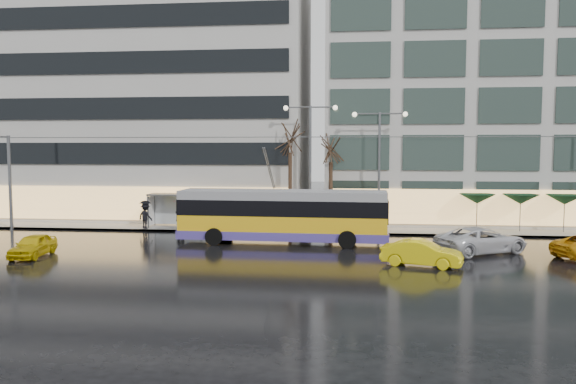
# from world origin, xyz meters

# --- Properties ---
(ground) EXTENTS (140.00, 140.00, 0.00)m
(ground) POSITION_xyz_m (0.00, 0.00, 0.00)
(ground) COLOR black
(ground) RESTS_ON ground
(sidewalk) EXTENTS (80.00, 10.00, 0.15)m
(sidewalk) POSITION_xyz_m (2.00, 14.00, 0.07)
(sidewalk) COLOR gray
(sidewalk) RESTS_ON ground
(kerb) EXTENTS (80.00, 0.10, 0.15)m
(kerb) POSITION_xyz_m (2.00, 9.05, 0.07)
(kerb) COLOR slate
(kerb) RESTS_ON ground
(building_left) EXTENTS (34.00, 14.00, 22.00)m
(building_left) POSITION_xyz_m (-16.00, 19.00, 11.15)
(building_left) COLOR #B1AEA9
(building_left) RESTS_ON sidewalk
(building_right) EXTENTS (32.00, 14.00, 25.00)m
(building_right) POSITION_xyz_m (19.00, 19.00, 12.65)
(building_right) COLOR #B1AEA9
(building_right) RESTS_ON sidewalk
(trolleybus) EXTENTS (13.33, 5.36, 6.14)m
(trolleybus) POSITION_xyz_m (0.64, 5.08, 1.66)
(trolleybus) COLOR yellow
(trolleybus) RESTS_ON ground
(catenary) EXTENTS (42.24, 5.12, 7.00)m
(catenary) POSITION_xyz_m (1.00, 7.94, 4.25)
(catenary) COLOR #595B60
(catenary) RESTS_ON ground
(bus_shelter) EXTENTS (4.20, 1.60, 2.51)m
(bus_shelter) POSITION_xyz_m (-8.38, 10.69, 1.96)
(bus_shelter) COLOR #595B60
(bus_shelter) RESTS_ON sidewalk
(street_lamp_near) EXTENTS (3.96, 0.36, 9.03)m
(street_lamp_near) POSITION_xyz_m (2.00, 10.80, 5.99)
(street_lamp_near) COLOR #595B60
(street_lamp_near) RESTS_ON sidewalk
(street_lamp_far) EXTENTS (3.96, 0.36, 8.53)m
(street_lamp_far) POSITION_xyz_m (7.00, 10.80, 5.71)
(street_lamp_far) COLOR #595B60
(street_lamp_far) RESTS_ON sidewalk
(tree_a) EXTENTS (3.20, 3.20, 8.40)m
(tree_a) POSITION_xyz_m (0.50, 11.00, 7.09)
(tree_a) COLOR black
(tree_a) RESTS_ON sidewalk
(tree_b) EXTENTS (3.20, 3.20, 7.70)m
(tree_b) POSITION_xyz_m (3.50, 11.20, 6.40)
(tree_b) COLOR black
(tree_b) RESTS_ON sidewalk
(parasol_a) EXTENTS (2.50, 2.50, 2.65)m
(parasol_a) POSITION_xyz_m (14.00, 11.00, 2.45)
(parasol_a) COLOR #595B60
(parasol_a) RESTS_ON sidewalk
(parasol_b) EXTENTS (2.50, 2.50, 2.65)m
(parasol_b) POSITION_xyz_m (17.00, 11.00, 2.45)
(parasol_b) COLOR #595B60
(parasol_b) RESTS_ON sidewalk
(parasol_c) EXTENTS (2.50, 2.50, 2.65)m
(parasol_c) POSITION_xyz_m (20.00, 11.00, 2.45)
(parasol_c) COLOR #595B60
(parasol_c) RESTS_ON sidewalk
(taxi_a) EXTENTS (1.82, 3.84, 1.27)m
(taxi_a) POSITION_xyz_m (-12.79, -0.86, 0.63)
(taxi_a) COLOR gold
(taxi_a) RESTS_ON ground
(taxi_b) EXTENTS (4.35, 2.57, 1.35)m
(taxi_b) POSITION_xyz_m (8.60, -1.04, 0.68)
(taxi_b) COLOR yellow
(taxi_b) RESTS_ON ground
(sedan_silver) EXTENTS (6.02, 4.80, 1.52)m
(sedan_silver) POSITION_xyz_m (12.53, 3.01, 0.76)
(sedan_silver) COLOR silver
(sedan_silver) RESTS_ON ground
(pedestrian_a) EXTENTS (1.27, 1.28, 2.19)m
(pedestrian_a) POSITION_xyz_m (-7.43, 9.40, 1.56)
(pedestrian_a) COLOR black
(pedestrian_a) RESTS_ON sidewalk
(pedestrian_b) EXTENTS (0.93, 0.74, 1.85)m
(pedestrian_b) POSITION_xyz_m (-4.31, 12.01, 1.08)
(pedestrian_b) COLOR black
(pedestrian_b) RESTS_ON sidewalk
(pedestrian_c) EXTENTS (1.39, 1.11, 2.11)m
(pedestrian_c) POSITION_xyz_m (-10.07, 9.40, 1.28)
(pedestrian_c) COLOR black
(pedestrian_c) RESTS_ON sidewalk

